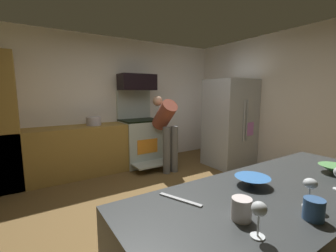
{
  "coord_description": "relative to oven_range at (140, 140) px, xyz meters",
  "views": [
    {
      "loc": [
        -1.53,
        -2.25,
        1.5
      ],
      "look_at": [
        0.1,
        0.3,
        1.05
      ],
      "focal_mm": 24.18,
      "sensor_mm": 36.0,
      "label": 1
    }
  ],
  "objects": [
    {
      "name": "ground_plane",
      "position": [
        -0.48,
        -1.97,
        -0.52
      ],
      "size": [
        5.2,
        4.8,
        0.02
      ],
      "primitive_type": "cube",
      "color": "brown"
    },
    {
      "name": "wall_back",
      "position": [
        -0.48,
        0.37,
        0.79
      ],
      "size": [
        5.2,
        0.12,
        2.6
      ],
      "primitive_type": "cube",
      "color": "white",
      "rests_on": "ground"
    },
    {
      "name": "wall_right",
      "position": [
        2.06,
        -1.97,
        0.79
      ],
      "size": [
        0.12,
        4.8,
        2.6
      ],
      "primitive_type": "cube",
      "color": "white",
      "rests_on": "ground"
    },
    {
      "name": "lower_cabinet_run",
      "position": [
        -1.38,
        0.01,
        -0.06
      ],
      "size": [
        2.4,
        0.6,
        0.9
      ],
      "primitive_type": "cube",
      "color": "olive",
      "rests_on": "ground"
    },
    {
      "name": "oven_range",
      "position": [
        0.0,
        0.0,
        0.0
      ],
      "size": [
        0.76,
        1.02,
        1.55
      ],
      "color": "#B4C0B8",
      "rests_on": "ground"
    },
    {
      "name": "microwave",
      "position": [
        0.0,
        0.09,
        1.2
      ],
      "size": [
        0.74,
        0.38,
        0.32
      ],
      "primitive_type": "cube",
      "color": "black",
      "rests_on": "oven_range"
    },
    {
      "name": "refrigerator",
      "position": [
        1.55,
        -1.02,
        0.37
      ],
      "size": [
        0.88,
        0.79,
        1.76
      ],
      "color": "#B0B5BA",
      "rests_on": "ground"
    },
    {
      "name": "person_cook",
      "position": [
        0.25,
        -0.61,
        0.35
      ],
      "size": [
        0.31,
        0.67,
        1.44
      ],
      "color": "#606060",
      "rests_on": "ground"
    },
    {
      "name": "mixing_bowl_large",
      "position": [
        -0.8,
        -3.33,
        0.42
      ],
      "size": [
        0.22,
        0.22,
        0.06
      ],
      "primitive_type": "cone",
      "rotation": [
        3.14,
        0.0,
        0.0
      ],
      "color": "#3169B3",
      "rests_on": "counter_island"
    },
    {
      "name": "mixing_bowl_small",
      "position": [
        -0.09,
        -3.52,
        0.42
      ],
      "size": [
        0.2,
        0.2,
        0.06
      ],
      "primitive_type": "cone",
      "rotation": [
        3.14,
        0.0,
        0.0
      ],
      "color": "#599A54",
      "rests_on": "counter_island"
    },
    {
      "name": "wine_glass_mid",
      "position": [
        -1.23,
        -3.69,
        0.5
      ],
      "size": [
        0.06,
        0.06,
        0.16
      ],
      "color": "silver",
      "rests_on": "counter_island"
    },
    {
      "name": "wine_glass_extra",
      "position": [
        -0.79,
        -3.68,
        0.51
      ],
      "size": [
        0.07,
        0.07,
        0.16
      ],
      "color": "silver",
      "rests_on": "counter_island"
    },
    {
      "name": "mug_coffee",
      "position": [
        -1.18,
        -3.56,
        0.44
      ],
      "size": [
        0.09,
        0.09,
        0.11
      ],
      "primitive_type": "cylinder",
      "color": "silver",
      "rests_on": "counter_island"
    },
    {
      "name": "mug_tea",
      "position": [
        -0.89,
        -3.75,
        0.44
      ],
      "size": [
        0.09,
        0.09,
        0.1
      ],
      "primitive_type": "cylinder",
      "color": "#335688",
      "rests_on": "counter_island"
    },
    {
      "name": "knife_chef",
      "position": [
        -1.31,
        -3.25,
        0.39
      ],
      "size": [
        0.13,
        0.26,
        0.01
      ],
      "primitive_type": "cube",
      "rotation": [
        0.0,
        0.0,
        1.97
      ],
      "color": "#B7BABF",
      "rests_on": "counter_island"
    },
    {
      "name": "stock_pot",
      "position": [
        -0.93,
        0.01,
        0.47
      ],
      "size": [
        0.27,
        0.27,
        0.16
      ],
      "primitive_type": "cylinder",
      "color": "#B8B1C1",
      "rests_on": "lower_cabinet_run"
    }
  ]
}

